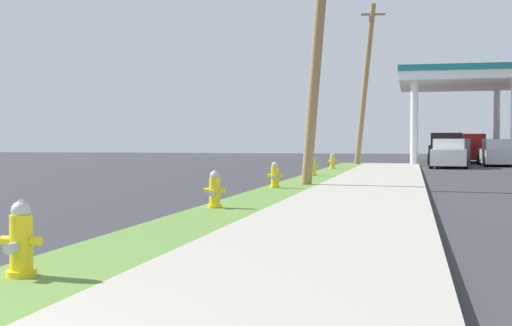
{
  "coord_description": "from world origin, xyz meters",
  "views": [
    {
      "loc": [
        4.22,
        -2.45,
        1.43
      ],
      "look_at": [
        0.85,
        12.35,
        0.96
      ],
      "focal_mm": 48.33,
      "sensor_mm": 36.0,
      "label": 1
    }
  ],
  "objects_px": {
    "fire_hydrant_fourth": "(313,167)",
    "utility_pole_background": "(365,83)",
    "fire_hydrant_nearest": "(21,243)",
    "fire_hydrant_third": "(275,176)",
    "car_silver_by_far_pump": "(498,154)",
    "fire_hydrant_second": "(215,191)",
    "fire_hydrant_fifth": "(332,162)",
    "car_white_by_near_pump": "(449,155)",
    "truck_red_on_apron": "(472,149)",
    "truck_black_at_forecourt": "(447,150)",
    "utility_pole_midground": "(318,34)"
  },
  "relations": [
    {
      "from": "fire_hydrant_second",
      "to": "utility_pole_midground",
      "type": "relative_size",
      "value": 0.08
    },
    {
      "from": "fire_hydrant_fifth",
      "to": "fire_hydrant_fourth",
      "type": "bearing_deg",
      "value": -89.45
    },
    {
      "from": "fire_hydrant_nearest",
      "to": "fire_hydrant_second",
      "type": "xyz_separation_m",
      "value": [
        -0.11,
        7.08,
        0.0
      ]
    },
    {
      "from": "fire_hydrant_nearest",
      "to": "fire_hydrant_third",
      "type": "relative_size",
      "value": 1.0
    },
    {
      "from": "fire_hydrant_second",
      "to": "fire_hydrant_nearest",
      "type": "bearing_deg",
      "value": -89.14
    },
    {
      "from": "fire_hydrant_third",
      "to": "car_white_by_near_pump",
      "type": "relative_size",
      "value": 0.16
    },
    {
      "from": "fire_hydrant_third",
      "to": "utility_pole_midground",
      "type": "height_order",
      "value": "utility_pole_midground"
    },
    {
      "from": "fire_hydrant_fourth",
      "to": "truck_red_on_apron",
      "type": "relative_size",
      "value": 0.13
    },
    {
      "from": "fire_hydrant_second",
      "to": "truck_black_at_forecourt",
      "type": "height_order",
      "value": "truck_black_at_forecourt"
    },
    {
      "from": "fire_hydrant_third",
      "to": "fire_hydrant_fourth",
      "type": "distance_m",
      "value": 7.06
    },
    {
      "from": "fire_hydrant_fourth",
      "to": "fire_hydrant_fifth",
      "type": "bearing_deg",
      "value": 90.55
    },
    {
      "from": "utility_pole_midground",
      "to": "car_white_by_near_pump",
      "type": "relative_size",
      "value": 1.94
    },
    {
      "from": "fire_hydrant_fourth",
      "to": "utility_pole_background",
      "type": "bearing_deg",
      "value": 86.09
    },
    {
      "from": "fire_hydrant_third",
      "to": "car_silver_by_far_pump",
      "type": "xyz_separation_m",
      "value": [
        8.66,
        23.11,
        0.28
      ]
    },
    {
      "from": "truck_black_at_forecourt",
      "to": "fire_hydrant_fourth",
      "type": "bearing_deg",
      "value": -106.97
    },
    {
      "from": "utility_pole_background",
      "to": "truck_red_on_apron",
      "type": "xyz_separation_m",
      "value": [
        6.71,
        8.99,
        -3.96
      ]
    },
    {
      "from": "fire_hydrant_second",
      "to": "fire_hydrant_third",
      "type": "bearing_deg",
      "value": 89.87
    },
    {
      "from": "fire_hydrant_fourth",
      "to": "car_silver_by_far_pump",
      "type": "xyz_separation_m",
      "value": [
        8.57,
        16.06,
        0.28
      ]
    },
    {
      "from": "fire_hydrant_nearest",
      "to": "car_silver_by_far_pump",
      "type": "relative_size",
      "value": 0.16
    },
    {
      "from": "fire_hydrant_fourth",
      "to": "fire_hydrant_fifth",
      "type": "height_order",
      "value": "same"
    },
    {
      "from": "fire_hydrant_third",
      "to": "utility_pole_background",
      "type": "distance_m",
      "value": 22.08
    },
    {
      "from": "fire_hydrant_fifth",
      "to": "utility_pole_midground",
      "type": "relative_size",
      "value": 0.08
    },
    {
      "from": "fire_hydrant_fifth",
      "to": "car_white_by_near_pump",
      "type": "xyz_separation_m",
      "value": [
        5.69,
        5.47,
        0.28
      ]
    },
    {
      "from": "fire_hydrant_second",
      "to": "truck_black_at_forecourt",
      "type": "relative_size",
      "value": 0.13
    },
    {
      "from": "utility_pole_midground",
      "to": "truck_red_on_apron",
      "type": "relative_size",
      "value": 1.61
    },
    {
      "from": "fire_hydrant_fourth",
      "to": "utility_pole_background",
      "type": "xyz_separation_m",
      "value": [
        1.0,
        14.55,
        4.43
      ]
    },
    {
      "from": "fire_hydrant_second",
      "to": "fire_hydrant_third",
      "type": "xyz_separation_m",
      "value": [
        0.01,
        6.03,
        0.0
      ]
    },
    {
      "from": "car_silver_by_far_pump",
      "to": "truck_black_at_forecourt",
      "type": "bearing_deg",
      "value": 129.67
    },
    {
      "from": "fire_hydrant_fourth",
      "to": "truck_red_on_apron",
      "type": "bearing_deg",
      "value": 71.88
    },
    {
      "from": "fire_hydrant_nearest",
      "to": "fire_hydrant_fourth",
      "type": "xyz_separation_m",
      "value": [
        -0.0,
        20.17,
        0.0
      ]
    },
    {
      "from": "truck_black_at_forecourt",
      "to": "truck_red_on_apron",
      "type": "bearing_deg",
      "value": 66.83
    },
    {
      "from": "fire_hydrant_fifth",
      "to": "utility_pole_midground",
      "type": "bearing_deg",
      "value": -85.51
    },
    {
      "from": "utility_pole_background",
      "to": "car_silver_by_far_pump",
      "type": "bearing_deg",
      "value": 11.27
    },
    {
      "from": "fire_hydrant_second",
      "to": "fire_hydrant_fifth",
      "type": "bearing_deg",
      "value": 89.9
    },
    {
      "from": "car_white_by_near_pump",
      "to": "fire_hydrant_third",
      "type": "bearing_deg",
      "value": -106.25
    },
    {
      "from": "fire_hydrant_second",
      "to": "car_white_by_near_pump",
      "type": "relative_size",
      "value": 0.16
    },
    {
      "from": "truck_black_at_forecourt",
      "to": "truck_red_on_apron",
      "type": "relative_size",
      "value": 1.01
    },
    {
      "from": "fire_hydrant_nearest",
      "to": "truck_red_on_apron",
      "type": "relative_size",
      "value": 0.13
    },
    {
      "from": "car_silver_by_far_pump",
      "to": "fire_hydrant_fifth",
      "type": "bearing_deg",
      "value": -133.94
    },
    {
      "from": "fire_hydrant_fifth",
      "to": "car_silver_by_far_pump",
      "type": "xyz_separation_m",
      "value": [
        8.64,
        8.97,
        0.28
      ]
    },
    {
      "from": "fire_hydrant_third",
      "to": "car_white_by_near_pump",
      "type": "distance_m",
      "value": 20.43
    },
    {
      "from": "fire_hydrant_third",
      "to": "truck_red_on_apron",
      "type": "xyz_separation_m",
      "value": [
        7.79,
        30.6,
        0.47
      ]
    },
    {
      "from": "fire_hydrant_nearest",
      "to": "fire_hydrant_fifth",
      "type": "height_order",
      "value": "same"
    },
    {
      "from": "truck_black_at_forecourt",
      "to": "car_silver_by_far_pump",
      "type": "bearing_deg",
      "value": -50.33
    },
    {
      "from": "fire_hydrant_nearest",
      "to": "fire_hydrant_third",
      "type": "bearing_deg",
      "value": 90.4
    },
    {
      "from": "utility_pole_midground",
      "to": "utility_pole_background",
      "type": "height_order",
      "value": "utility_pole_background"
    },
    {
      "from": "utility_pole_background",
      "to": "truck_red_on_apron",
      "type": "height_order",
      "value": "utility_pole_background"
    },
    {
      "from": "fire_hydrant_second",
      "to": "truck_black_at_forecourt",
      "type": "xyz_separation_m",
      "value": [
        5.99,
        32.38,
        0.47
      ]
    },
    {
      "from": "fire_hydrant_nearest",
      "to": "fire_hydrant_fifth",
      "type": "relative_size",
      "value": 1.0
    },
    {
      "from": "fire_hydrant_third",
      "to": "car_silver_by_far_pump",
      "type": "distance_m",
      "value": 24.69
    }
  ]
}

